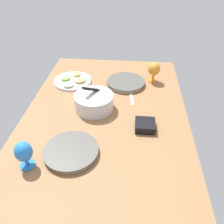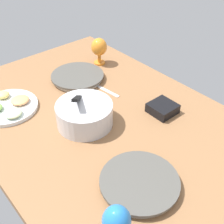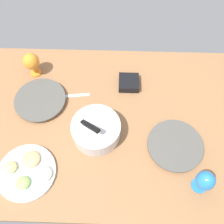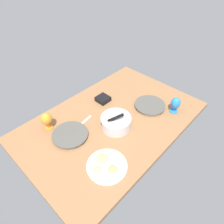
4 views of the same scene
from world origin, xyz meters
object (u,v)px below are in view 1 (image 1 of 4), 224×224
at_px(hurricane_glass_blue, 24,153).
at_px(square_bowl_black, 145,125).
at_px(dinner_plate_left, 71,151).
at_px(fruit_platter, 73,81).
at_px(mixing_bowl, 94,101).
at_px(hurricane_glass_orange, 154,70).
at_px(dinner_plate_right, 126,83).

bearing_deg(hurricane_glass_blue, square_bowl_black, -60.00).
bearing_deg(dinner_plate_left, fruit_platter, 12.03).
bearing_deg(fruit_platter, mixing_bowl, -146.47).
bearing_deg(hurricane_glass_orange, hurricane_glass_blue, 144.12).
bearing_deg(mixing_bowl, square_bowl_black, -117.59).
xyz_separation_m(mixing_bowl, square_bowl_black, (-0.17, -0.33, -0.03)).
bearing_deg(hurricane_glass_blue, hurricane_glass_orange, -35.88).
xyz_separation_m(dinner_plate_left, hurricane_glass_blue, (-0.10, 0.20, 0.08)).
bearing_deg(hurricane_glass_orange, fruit_platter, 96.76).
bearing_deg(mixing_bowl, fruit_platter, 33.53).
height_order(dinner_plate_right, hurricane_glass_blue, hurricane_glass_blue).
height_order(hurricane_glass_blue, hurricane_glass_orange, hurricane_glass_orange).
relative_size(dinner_plate_right, hurricane_glass_orange, 1.82).
bearing_deg(hurricane_glass_blue, dinner_plate_left, -63.26).
distance_m(fruit_platter, hurricane_glass_orange, 0.63).
bearing_deg(dinner_plate_left, mixing_bowl, -8.27).
height_order(dinner_plate_left, square_bowl_black, square_bowl_black).
relative_size(dinner_plate_right, square_bowl_black, 2.47).
distance_m(dinner_plate_right, hurricane_glass_blue, 0.96).
relative_size(dinner_plate_right, mixing_bowl, 1.15).
bearing_deg(dinner_plate_right, mixing_bowl, 149.85).
bearing_deg(hurricane_glass_orange, square_bowl_black, 172.70).
xyz_separation_m(dinner_plate_left, dinner_plate_right, (0.74, -0.25, -0.00)).
distance_m(mixing_bowl, fruit_platter, 0.39).
relative_size(mixing_bowl, square_bowl_black, 2.15).
xyz_separation_m(mixing_bowl, hurricane_glass_orange, (0.40, -0.40, 0.05)).
relative_size(dinner_plate_left, hurricane_glass_orange, 1.80).
distance_m(mixing_bowl, hurricane_glass_blue, 0.57).
height_order(hurricane_glass_blue, square_bowl_black, hurricane_glass_blue).
height_order(fruit_platter, hurricane_glass_blue, hurricane_glass_blue).
distance_m(dinner_plate_right, fruit_platter, 0.41).
bearing_deg(dinner_plate_left, square_bowl_black, -58.42).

